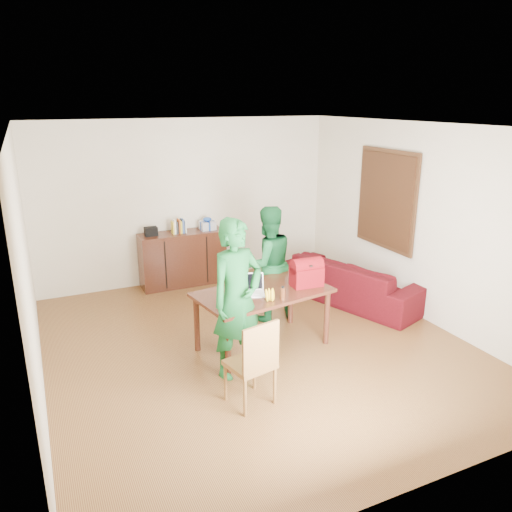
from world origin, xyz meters
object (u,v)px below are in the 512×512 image
laptop (251,291)px  person_near (237,299)px  person_far (267,264)px  bottle (283,293)px  chair (251,379)px  sofa (352,281)px  red_bag (307,275)px  table (263,298)px

laptop → person_near: bearing=-111.4°
person_far → bottle: 1.17m
chair → laptop: size_ratio=2.52×
chair → sofa: size_ratio=0.42×
chair → red_bag: size_ratio=2.44×
table → red_bag: (0.57, -0.06, 0.24)m
person_far → laptop: 1.02m
person_near → sofa: bearing=11.4°
sofa → laptop: bearing=92.7°
bottle → red_bag: (0.48, 0.28, 0.06)m
table → person_far: person_far is taller
chair → person_far: person_far is taller
chair → table: bearing=47.2°
person_near → laptop: (0.34, 0.38, -0.10)m
person_far → red_bag: person_far is taller
chair → person_near: 0.89m
person_near → bottle: bearing=-7.8°
person_near → laptop: 0.52m
table → sofa: (1.90, 0.79, -0.33)m
bottle → red_bag: bearing=30.5°
laptop → table: bearing=35.8°
laptop → red_bag: size_ratio=0.97×
chair → laptop: laptop is taller
sofa → red_bag: bearing=103.5°
red_bag → sofa: size_ratio=0.17×
person_far → person_near: bearing=50.0°
table → red_bag: red_bag is taller
person_far → laptop: size_ratio=4.33×
red_bag → person_far: bearing=102.7°
person_near → sofa: size_ratio=0.80×
red_bag → laptop: bearing=-177.7°
table → red_bag: size_ratio=4.49×
chair → laptop: bearing=53.9°
person_near → bottle: size_ratio=10.78×
bottle → laptop: bearing=132.0°
person_near → laptop: size_ratio=4.82×
person_near → bottle: 0.62m
laptop → bottle: laptop is taller
bottle → person_far: bearing=72.8°
bottle → red_bag: size_ratio=0.43×
table → person_far: 0.90m
table → chair: size_ratio=1.84×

